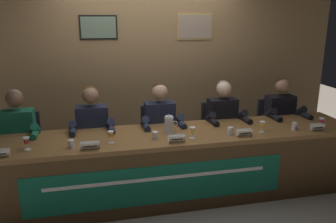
{
  "coord_description": "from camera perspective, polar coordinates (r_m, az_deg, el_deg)",
  "views": [
    {
      "loc": [
        -0.77,
        -3.45,
        2.01
      ],
      "look_at": [
        0.0,
        0.0,
        1.01
      ],
      "focal_mm": 36.33,
      "sensor_mm": 36.0,
      "label": 1
    }
  ],
  "objects": [
    {
      "name": "water_cup_far_right",
      "position": [
        4.12,
        20.45,
        -2.37
      ],
      "size": [
        0.06,
        0.06,
        0.08
      ],
      "color": "silver",
      "rests_on": "conference_table"
    },
    {
      "name": "nameplate_far_left",
      "position": [
        3.48,
        -26.37,
        -6.32
      ],
      "size": [
        0.16,
        0.06,
        0.08
      ],
      "color": "white",
      "rests_on": "conference_table"
    },
    {
      "name": "nameplate_left",
      "position": [
        3.38,
        -12.93,
        -5.62
      ],
      "size": [
        0.18,
        0.06,
        0.08
      ],
      "color": "white",
      "rests_on": "conference_table"
    },
    {
      "name": "panelist_far_left",
      "position": [
        4.13,
        -23.91,
        -3.82
      ],
      "size": [
        0.51,
        0.48,
        1.23
      ],
      "color": "black",
      "rests_on": "ground_plane"
    },
    {
      "name": "juice_glass_far_left",
      "position": [
        3.55,
        -22.67,
        -4.62
      ],
      "size": [
        0.06,
        0.06,
        0.12
      ],
      "color": "white",
      "rests_on": "conference_table"
    },
    {
      "name": "juice_glass_left",
      "position": [
        3.5,
        -9.55,
        -3.87
      ],
      "size": [
        0.06,
        0.06,
        0.12
      ],
      "color": "white",
      "rests_on": "conference_table"
    },
    {
      "name": "panelist_left",
      "position": [
        4.04,
        -12.55,
        -3.22
      ],
      "size": [
        0.51,
        0.48,
        1.23
      ],
      "color": "black",
      "rests_on": "ground_plane"
    },
    {
      "name": "water_cup_center",
      "position": [
        3.56,
        -2.19,
        -4.11
      ],
      "size": [
        0.06,
        0.06,
        0.08
      ],
      "color": "silver",
      "rests_on": "conference_table"
    },
    {
      "name": "nameplate_center",
      "position": [
        3.47,
        1.5,
        -4.6
      ],
      "size": [
        0.17,
        0.06,
        0.08
      ],
      "color": "white",
      "rests_on": "conference_table"
    },
    {
      "name": "water_cup_left",
      "position": [
        3.46,
        -15.93,
        -5.35
      ],
      "size": [
        0.06,
        0.06,
        0.08
      ],
      "color": "silver",
      "rests_on": "conference_table"
    },
    {
      "name": "juice_glass_center",
      "position": [
        3.58,
        4.1,
        -3.23
      ],
      "size": [
        0.06,
        0.06,
        0.12
      ],
      "color": "white",
      "rests_on": "conference_table"
    },
    {
      "name": "juice_glass_far_right",
      "position": [
        4.28,
        24.32,
        -1.45
      ],
      "size": [
        0.06,
        0.06,
        0.12
      ],
      "color": "white",
      "rests_on": "conference_table"
    },
    {
      "name": "chair_center",
      "position": [
        4.4,
        -1.66,
        -5.12
      ],
      "size": [
        0.44,
        0.44,
        0.91
      ],
      "color": "black",
      "rests_on": "ground_plane"
    },
    {
      "name": "water_cup_right",
      "position": [
        3.76,
        10.4,
        -3.29
      ],
      "size": [
        0.06,
        0.06,
        0.08
      ],
      "color": "silver",
      "rests_on": "conference_table"
    },
    {
      "name": "water_pitcher_central",
      "position": [
        3.74,
        0.18,
        -2.2
      ],
      "size": [
        0.15,
        0.1,
        0.21
      ],
      "color": "silver",
      "rests_on": "conference_table"
    },
    {
      "name": "nameplate_right",
      "position": [
        3.74,
        12.74,
        -3.52
      ],
      "size": [
        0.17,
        0.06,
        0.08
      ],
      "color": "white",
      "rests_on": "conference_table"
    },
    {
      "name": "nameplate_far_right",
      "position": [
        4.18,
        23.76,
        -2.43
      ],
      "size": [
        0.16,
        0.06,
        0.08
      ],
      "color": "white",
      "rests_on": "conference_table"
    },
    {
      "name": "panelist_right",
      "position": [
        4.34,
        9.42,
        -1.71
      ],
      "size": [
        0.51,
        0.48,
        1.23
      ],
      "color": "black",
      "rests_on": "ground_plane"
    },
    {
      "name": "panelist_far_right",
      "position": [
        4.7,
        18.66,
        -0.99
      ],
      "size": [
        0.51,
        0.48,
        1.23
      ],
      "color": "black",
      "rests_on": "ground_plane"
    },
    {
      "name": "chair_right",
      "position": [
        4.61,
        8.34,
        -4.28
      ],
      "size": [
        0.44,
        0.44,
        0.91
      ],
      "color": "black",
      "rests_on": "ground_plane"
    },
    {
      "name": "chair_left",
      "position": [
        4.33,
        -12.36,
        -5.85
      ],
      "size": [
        0.44,
        0.44,
        0.91
      ],
      "color": "black",
      "rests_on": "ground_plane"
    },
    {
      "name": "juice_glass_right",
      "position": [
        3.91,
        15.54,
        -2.15
      ],
      "size": [
        0.06,
        0.06,
        0.12
      ],
      "color": "white",
      "rests_on": "conference_table"
    },
    {
      "name": "panelist_center",
      "position": [
        4.12,
        -1.16,
        -2.48
      ],
      "size": [
        0.51,
        0.48,
        1.23
      ],
      "color": "black",
      "rests_on": "ground_plane"
    },
    {
      "name": "conference_table",
      "position": [
        3.73,
        0.34,
        -7.61
      ],
      "size": [
        4.37,
        0.8,
        0.76
      ],
      "color": "brown",
      "rests_on": "ground_plane"
    },
    {
      "name": "wall_back_panelled",
      "position": [
        4.87,
        -3.38,
        7.41
      ],
      "size": [
        5.57,
        0.14,
        2.6
      ],
      "color": "#937047",
      "rests_on": "ground_plane"
    },
    {
      "name": "ground_plane",
      "position": [
        4.07,
        -0.0,
        -13.81
      ],
      "size": [
        12.0,
        12.0,
        0.0
      ],
      "primitive_type": "plane",
      "color": "gray"
    },
    {
      "name": "chair_far_right",
      "position": [
        4.95,
        17.2,
        -3.42
      ],
      "size": [
        0.44,
        0.44,
        0.91
      ],
      "color": "black",
      "rests_on": "ground_plane"
    },
    {
      "name": "chair_far_left",
      "position": [
        4.41,
        -23.04,
        -6.37
      ],
      "size": [
        0.44,
        0.44,
        0.91
      ],
      "color": "black",
      "rests_on": "ground_plane"
    }
  ]
}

